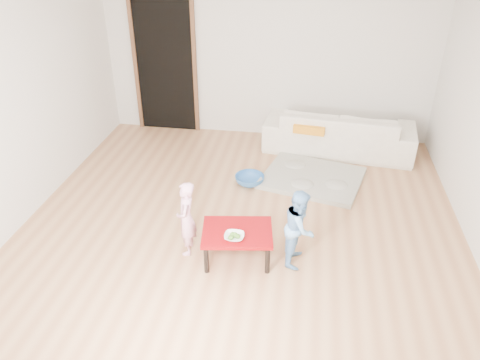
% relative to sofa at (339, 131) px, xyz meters
% --- Properties ---
extents(floor, '(5.00, 5.00, 0.01)m').
position_rel_sofa_xyz_m(floor, '(-1.14, -2.05, -0.32)').
color(floor, '#A86F48').
rests_on(floor, ground).
extents(back_wall, '(5.00, 0.02, 2.60)m').
position_rel_sofa_xyz_m(back_wall, '(-1.14, 0.45, 0.98)').
color(back_wall, silver).
rests_on(back_wall, floor).
extents(left_wall, '(0.02, 5.00, 2.60)m').
position_rel_sofa_xyz_m(left_wall, '(-3.64, -2.05, 0.98)').
color(left_wall, silver).
rests_on(left_wall, floor).
extents(doorway, '(1.02, 0.08, 2.11)m').
position_rel_sofa_xyz_m(doorway, '(-2.74, 0.43, 0.71)').
color(doorway, brown).
rests_on(doorway, back_wall).
extents(sofa, '(2.25, 1.08, 0.63)m').
position_rel_sofa_xyz_m(sofa, '(0.00, 0.00, 0.00)').
color(sofa, white).
rests_on(sofa, floor).
extents(cushion, '(0.49, 0.45, 0.12)m').
position_rel_sofa_xyz_m(cushion, '(-0.42, -0.26, 0.16)').
color(cushion, orange).
rests_on(cushion, sofa).
extents(red_table, '(0.77, 0.62, 0.35)m').
position_rel_sofa_xyz_m(red_table, '(-1.09, -2.76, -0.14)').
color(red_table, maroon).
rests_on(red_table, floor).
extents(bowl, '(0.20, 0.20, 0.05)m').
position_rel_sofa_xyz_m(bowl, '(-1.10, -2.89, 0.06)').
color(bowl, white).
rests_on(bowl, red_table).
extents(broccoli, '(0.12, 0.12, 0.06)m').
position_rel_sofa_xyz_m(broccoli, '(-1.10, -2.89, 0.06)').
color(broccoli, '#2D5919').
rests_on(broccoli, red_table).
extents(child_pink, '(0.24, 0.33, 0.83)m').
position_rel_sofa_xyz_m(child_pink, '(-1.62, -2.71, 0.10)').
color(child_pink, pink).
rests_on(child_pink, floor).
extents(child_blue, '(0.37, 0.44, 0.83)m').
position_rel_sofa_xyz_m(child_blue, '(-0.47, -2.69, 0.10)').
color(child_blue, '#5E8DDB').
rests_on(child_blue, floor).
extents(basin, '(0.39, 0.39, 0.12)m').
position_rel_sofa_xyz_m(basin, '(-1.17, -1.22, -0.26)').
color(basin, '#2C64A9').
rests_on(basin, floor).
extents(blanket, '(1.48, 1.33, 0.06)m').
position_rel_sofa_xyz_m(blanket, '(-0.35, -0.98, -0.29)').
color(blanket, '#A5A191').
rests_on(blanket, floor).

